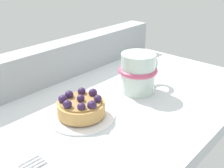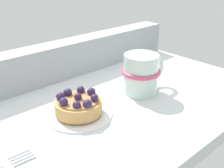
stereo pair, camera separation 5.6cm
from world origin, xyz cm
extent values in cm
cube|color=silver|center=(0.00, 0.00, -1.48)|extent=(75.69, 43.15, 2.95)
cube|color=#9EA3A8|center=(0.00, 18.69, 4.40)|extent=(74.17, 5.78, 8.79)
cylinder|color=white|center=(-6.15, -0.09, 0.41)|extent=(12.81, 12.81, 0.82)
cylinder|color=white|center=(-6.15, -0.09, 0.20)|extent=(7.04, 7.04, 0.41)
cylinder|color=tan|center=(-6.15, -0.09, 2.05)|extent=(9.09, 9.09, 2.46)
cylinder|color=#A37942|center=(-6.15, -0.09, 3.43)|extent=(8.00, 8.00, 0.30)
sphere|color=#331E47|center=(-6.15, -0.09, 4.06)|extent=(1.49, 1.49, 1.49)
sphere|color=#331E47|center=(-2.95, 0.03, 4.04)|extent=(1.70, 1.70, 1.70)
sphere|color=#331E47|center=(-3.90, 2.19, 3.97)|extent=(1.60, 1.60, 1.60)
sphere|color=#331E47|center=(-6.56, 2.82, 4.03)|extent=(1.69, 1.69, 1.69)
sphere|color=#331E47|center=(-8.55, 2.28, 4.05)|extent=(1.70, 1.70, 1.70)
sphere|color=#331E47|center=(-9.36, 0.10, 4.12)|extent=(1.65, 1.65, 1.65)
sphere|color=#331E47|center=(-8.07, -2.26, 3.93)|extent=(1.51, 1.51, 1.51)
sphere|color=#331E47|center=(-6.44, -3.25, 3.94)|extent=(1.73, 1.73, 1.73)
sphere|color=#331E47|center=(-4.19, -2.51, 4.08)|extent=(1.50, 1.50, 1.50)
cylinder|color=silver|center=(10.04, -1.13, 4.49)|extent=(7.64, 7.64, 8.99)
torus|color=#C64C70|center=(10.04, -1.13, 5.12)|extent=(8.76, 8.76, 1.08)
torus|color=silver|center=(14.75, -1.13, 4.49)|extent=(6.07, 1.03, 6.07)
cube|color=silver|center=(-20.14, -5.49, 0.30)|extent=(3.51, 0.42, 0.60)
cube|color=silver|center=(-20.10, -4.76, 0.30)|extent=(3.51, 0.42, 0.60)
cube|color=silver|center=(-20.06, -4.03, 0.30)|extent=(3.51, 0.42, 0.60)
cube|color=silver|center=(-20.03, -3.30, 0.30)|extent=(3.51, 0.42, 0.60)
camera|label=1|loc=(-36.44, -34.58, 28.03)|focal=44.44mm
camera|label=2|loc=(-32.48, -38.59, 28.03)|focal=44.44mm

